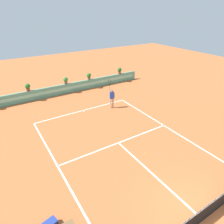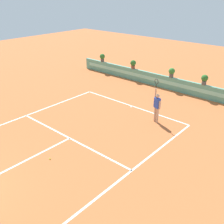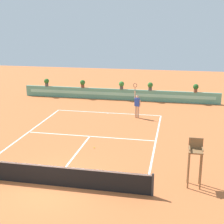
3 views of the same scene
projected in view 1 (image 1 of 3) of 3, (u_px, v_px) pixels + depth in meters
ground_plane at (122, 146)px, 12.97m from camera, size 60.00×60.00×0.00m
court_lines at (116, 140)px, 13.51m from camera, size 8.32×11.94×0.01m
net at (206, 212)px, 8.23m from camera, size 8.92×0.10×1.00m
back_wall_barrier at (64, 89)px, 20.54m from camera, size 18.00×0.21×1.00m
tennis_player at (112, 97)px, 17.38m from camera, size 0.60×0.32×2.58m
tennis_ball_near_baseline at (146, 154)px, 12.24m from camera, size 0.07×0.07×0.07m
potted_plant_right at (89, 76)px, 21.46m from camera, size 0.48×0.48×0.72m
potted_plant_far_right at (120, 70)px, 23.32m from camera, size 0.48×0.48×0.72m
potted_plant_centre at (66, 80)px, 20.24m from camera, size 0.48×0.48×0.72m
potted_plant_left at (28, 87)px, 18.52m from camera, size 0.48×0.48×0.72m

